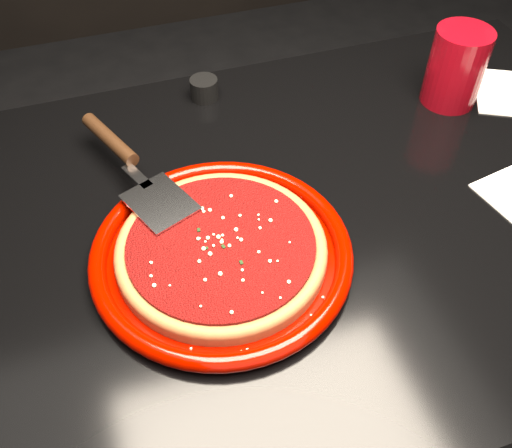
{
  "coord_description": "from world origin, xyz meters",
  "views": [
    {
      "loc": [
        -0.27,
        -0.54,
        1.37
      ],
      "look_at": [
        -0.1,
        -0.02,
        0.77
      ],
      "focal_mm": 40.0,
      "sensor_mm": 36.0,
      "label": 1
    }
  ],
  "objects_px": {
    "cup": "(456,67)",
    "table": "(299,337)",
    "ramekin": "(204,89)",
    "pizza_server": "(134,166)",
    "plate": "(222,253)"
  },
  "relations": [
    {
      "from": "plate",
      "to": "ramekin",
      "type": "distance_m",
      "value": 0.38
    },
    {
      "from": "cup",
      "to": "plate",
      "type": "bearing_deg",
      "value": -155.27
    },
    {
      "from": "table",
      "to": "ramekin",
      "type": "distance_m",
      "value": 0.52
    },
    {
      "from": "plate",
      "to": "ramekin",
      "type": "relative_size",
      "value": 7.17
    },
    {
      "from": "table",
      "to": "pizza_server",
      "type": "distance_m",
      "value": 0.5
    },
    {
      "from": "plate",
      "to": "cup",
      "type": "xyz_separation_m",
      "value": [
        0.49,
        0.23,
        0.05
      ]
    },
    {
      "from": "cup",
      "to": "pizza_server",
      "type": "bearing_deg",
      "value": -175.14
    },
    {
      "from": "cup",
      "to": "ramekin",
      "type": "distance_m",
      "value": 0.45
    },
    {
      "from": "table",
      "to": "pizza_server",
      "type": "bearing_deg",
      "value": 152.62
    },
    {
      "from": "pizza_server",
      "to": "cup",
      "type": "bearing_deg",
      "value": -17.3
    },
    {
      "from": "plate",
      "to": "cup",
      "type": "height_order",
      "value": "cup"
    },
    {
      "from": "table",
      "to": "plate",
      "type": "relative_size",
      "value": 3.32
    },
    {
      "from": "plate",
      "to": "table",
      "type": "bearing_deg",
      "value": 18.34
    },
    {
      "from": "cup",
      "to": "table",
      "type": "bearing_deg",
      "value": -152.44
    },
    {
      "from": "table",
      "to": "pizza_server",
      "type": "xyz_separation_m",
      "value": [
        -0.24,
        0.13,
        0.42
      ]
    }
  ]
}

